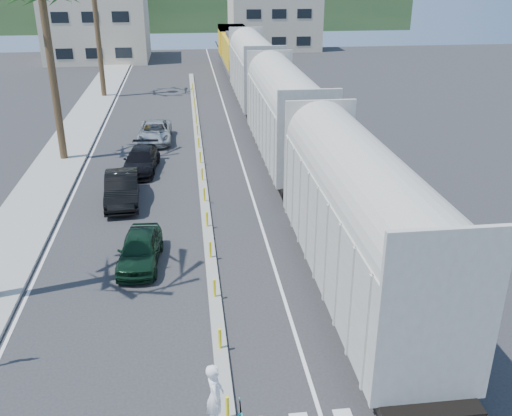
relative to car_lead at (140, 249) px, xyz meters
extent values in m
plane|color=#28282B|center=(2.80, -8.06, -0.67)|extent=(140.00, 140.00, 0.00)
cube|color=gray|center=(-5.70, 16.94, -0.59)|extent=(3.00, 90.00, 0.15)
cube|color=black|center=(7.08, 19.94, -0.64)|extent=(0.12, 100.00, 0.06)
cube|color=black|center=(8.52, 19.94, -0.64)|extent=(0.12, 100.00, 0.06)
cube|color=gray|center=(2.80, 11.94, -0.59)|extent=(0.45, 60.00, 0.15)
cylinder|color=yellow|center=(2.80, -9.06, -0.17)|extent=(0.10, 0.10, 0.70)
cylinder|color=yellow|center=(2.80, -6.06, -0.17)|extent=(0.10, 0.10, 0.70)
cylinder|color=yellow|center=(2.80, -3.06, -0.17)|extent=(0.10, 0.10, 0.70)
cylinder|color=yellow|center=(2.80, -0.06, -0.17)|extent=(0.10, 0.10, 0.70)
cylinder|color=yellow|center=(2.80, 2.94, -0.17)|extent=(0.10, 0.10, 0.70)
cylinder|color=yellow|center=(2.80, 5.94, -0.17)|extent=(0.10, 0.10, 0.70)
cylinder|color=yellow|center=(2.80, 8.94, -0.17)|extent=(0.10, 0.10, 0.70)
cylinder|color=yellow|center=(2.80, 11.94, -0.17)|extent=(0.10, 0.10, 0.70)
cylinder|color=yellow|center=(2.80, 14.94, -0.17)|extent=(0.10, 0.10, 0.70)
cylinder|color=yellow|center=(2.80, 17.94, -0.17)|extent=(0.10, 0.10, 0.70)
cylinder|color=yellow|center=(2.80, 20.94, -0.17)|extent=(0.10, 0.10, 0.70)
cylinder|color=yellow|center=(2.80, 23.94, -0.17)|extent=(0.10, 0.10, 0.70)
cylinder|color=yellow|center=(2.80, 26.94, -0.17)|extent=(0.10, 0.10, 0.70)
cylinder|color=yellow|center=(2.80, 29.94, -0.17)|extent=(0.10, 0.10, 0.70)
cylinder|color=yellow|center=(2.80, 32.94, -0.17)|extent=(0.10, 0.10, 0.70)
cube|color=silver|center=(-4.00, 16.94, -0.66)|extent=(0.12, 90.00, 0.01)
cube|color=silver|center=(5.30, 16.94, -0.66)|extent=(0.12, 90.00, 0.01)
cube|color=#ACA99E|center=(7.80, -3.62, 2.03)|extent=(3.00, 12.88, 3.40)
cylinder|color=#ACA99E|center=(7.80, -3.62, 3.73)|extent=(2.90, 12.58, 2.90)
cube|color=black|center=(7.80, -3.62, -0.17)|extent=(2.60, 12.88, 1.00)
cube|color=#ACA99E|center=(7.80, 11.38, 2.03)|extent=(3.00, 12.88, 3.40)
cylinder|color=#ACA99E|center=(7.80, 11.38, 3.73)|extent=(2.90, 12.58, 2.90)
cube|color=black|center=(7.80, 11.38, -0.17)|extent=(2.60, 12.88, 1.00)
cube|color=#ACA99E|center=(7.80, 26.38, 2.03)|extent=(3.00, 12.88, 3.40)
cylinder|color=#ACA99E|center=(7.80, 26.38, 3.73)|extent=(2.90, 12.58, 2.90)
cube|color=black|center=(7.80, 26.38, -0.17)|extent=(2.60, 12.88, 1.00)
cube|color=#4C4C4F|center=(7.80, 42.38, 0.38)|extent=(3.00, 17.00, 0.50)
cube|color=gold|center=(7.80, 41.38, 1.93)|extent=(2.70, 12.24, 2.60)
cube|color=gold|center=(7.80, 48.16, 2.23)|extent=(3.00, 3.74, 3.20)
cube|color=black|center=(7.80, 42.38, -0.22)|extent=(2.60, 13.60, 0.90)
cylinder|color=brown|center=(-5.50, 13.94, 4.33)|extent=(0.44, 0.44, 10.00)
cylinder|color=brown|center=(-5.20, 31.94, 5.33)|extent=(0.44, 0.44, 12.00)
cube|color=#BCAE95|center=(-8.20, 53.94, 3.33)|extent=(12.00, 10.00, 8.00)
cube|color=#BCAE95|center=(-10.20, 69.94, 4.33)|extent=(14.00, 12.00, 10.00)
cube|color=#BCAE95|center=(14.80, 61.94, 2.83)|extent=(12.00, 10.00, 7.00)
imported|color=black|center=(0.00, 0.00, 0.00)|extent=(2.14, 4.15, 1.34)
imported|color=black|center=(-1.29, 6.62, 0.09)|extent=(2.21, 4.83, 1.52)
imported|color=black|center=(-0.64, 11.32, -0.02)|extent=(2.64, 4.83, 1.31)
imported|color=#AEB1B3|center=(-0.08, 17.32, -0.01)|extent=(2.24, 4.76, 1.32)
imported|color=white|center=(2.47, -9.66, 0.79)|extent=(0.68, 0.46, 1.82)
camera|label=1|loc=(2.12, -20.66, 10.53)|focal=40.00mm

